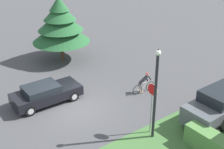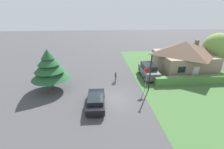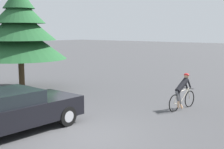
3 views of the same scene
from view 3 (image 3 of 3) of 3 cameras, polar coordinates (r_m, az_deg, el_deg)
name	(u,v)px [view 3 (image 3 of 3)]	position (r m, az deg, el deg)	size (l,w,h in m)	color
ground_plane	(76,134)	(9.52, -6.54, -10.82)	(140.00, 140.00, 0.00)	#424244
sedan_left_lane	(10,111)	(9.96, -18.19, -6.29)	(1.95, 4.39, 1.30)	black
cyclist	(182,92)	(12.50, 12.72, -3.14)	(0.44, 1.78, 1.42)	black
conifer_tall_near	(20,31)	(16.75, -16.50, 7.61)	(4.70, 4.70, 5.31)	#4C3823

